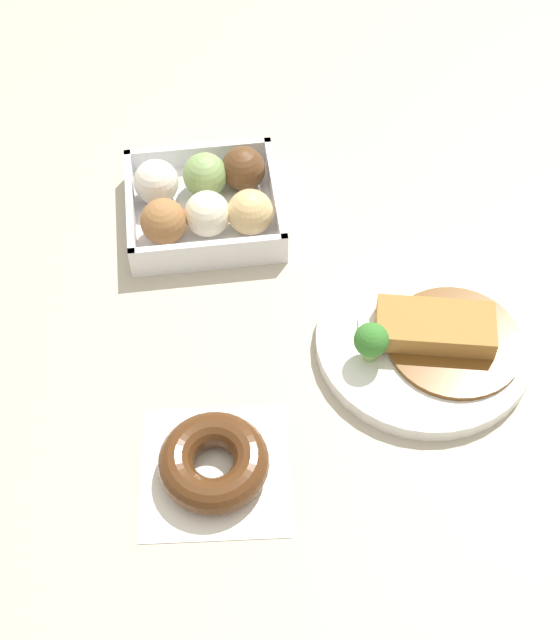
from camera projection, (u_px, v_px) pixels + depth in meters
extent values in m
plane|color=#B2A893|center=(332.00, 336.00, 0.99)|extent=(1.60, 1.60, 0.00)
cylinder|color=white|center=(424.00, 342.00, 0.97)|extent=(0.23, 0.23, 0.02)
cylinder|color=brown|center=(455.00, 342.00, 0.96)|extent=(0.14, 0.14, 0.01)
cube|color=#A87538|center=(435.00, 326.00, 0.95)|extent=(0.13, 0.08, 0.02)
cylinder|color=white|center=(389.00, 324.00, 0.97)|extent=(0.07, 0.07, 0.00)
ellipsoid|color=yellow|center=(390.00, 318.00, 0.96)|extent=(0.03, 0.03, 0.02)
cylinder|color=#8CB766|center=(370.00, 352.00, 0.94)|extent=(0.01, 0.01, 0.02)
sphere|color=#387A2D|center=(371.00, 340.00, 0.92)|extent=(0.04, 0.04, 0.04)
cube|color=white|center=(205.00, 214.00, 1.09)|extent=(0.18, 0.17, 0.01)
cube|color=white|center=(131.00, 208.00, 1.06)|extent=(0.01, 0.17, 0.03)
cube|color=white|center=(276.00, 195.00, 1.08)|extent=(0.01, 0.17, 0.03)
cube|color=white|center=(209.00, 252.00, 1.02)|extent=(0.18, 0.01, 0.03)
cube|color=white|center=(199.00, 155.00, 1.12)|extent=(0.18, 0.01, 0.03)
sphere|color=#9E6B3D|center=(164.00, 221.00, 1.03)|extent=(0.05, 0.05, 0.05)
sphere|color=#EFE5C6|center=(207.00, 214.00, 1.04)|extent=(0.05, 0.05, 0.05)
sphere|color=#DBB77A|center=(250.00, 212.00, 1.04)|extent=(0.05, 0.05, 0.05)
sphere|color=silver|center=(156.00, 182.00, 1.07)|extent=(0.05, 0.05, 0.05)
sphere|color=#84A860|center=(205.00, 175.00, 1.08)|extent=(0.05, 0.05, 0.05)
sphere|color=brown|center=(243.00, 169.00, 1.08)|extent=(0.05, 0.05, 0.05)
cube|color=white|center=(215.00, 471.00, 0.89)|extent=(0.15, 0.15, 0.00)
torus|color=#4C2B14|center=(214.00, 462.00, 0.87)|extent=(0.11, 0.11, 0.03)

